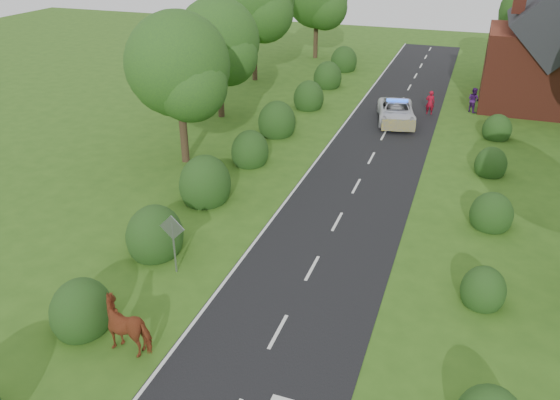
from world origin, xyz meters
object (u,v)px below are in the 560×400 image
at_px(police_van, 396,112).
at_px(pedestrian_purple, 473,100).
at_px(cow, 130,327).
at_px(pedestrian_red, 430,103).
at_px(road_sign, 173,235).

distance_m(police_van, pedestrian_purple, 6.34).
relative_size(cow, police_van, 0.38).
bearing_deg(cow, pedestrian_purple, 160.02).
distance_m(cow, pedestrian_red, 28.38).
bearing_deg(police_van, cow, -112.54).
height_order(cow, pedestrian_purple, pedestrian_purple).
relative_size(cow, pedestrian_purple, 1.19).
bearing_deg(road_sign, cow, -79.90).
height_order(road_sign, police_van, road_sign).
height_order(road_sign, cow, road_sign).
bearing_deg(road_sign, police_van, 75.88).
relative_size(pedestrian_red, pedestrian_purple, 0.97).
relative_size(cow, pedestrian_red, 1.24).
relative_size(road_sign, pedestrian_purple, 1.42).
distance_m(road_sign, pedestrian_red, 24.53).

